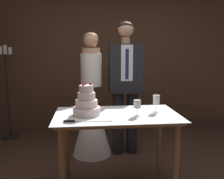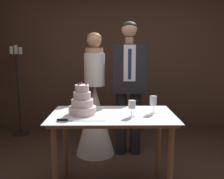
{
  "view_description": "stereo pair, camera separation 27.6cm",
  "coord_description": "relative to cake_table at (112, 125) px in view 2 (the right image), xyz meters",
  "views": [
    {
      "loc": [
        -0.53,
        -2.28,
        1.46
      ],
      "look_at": [
        -0.22,
        0.6,
        0.99
      ],
      "focal_mm": 40.0,
      "sensor_mm": 36.0,
      "label": 1
    },
    {
      "loc": [
        -0.25,
        -2.29,
        1.46
      ],
      "look_at": [
        -0.22,
        0.6,
        0.99
      ],
      "focal_mm": 40.0,
      "sensor_mm": 36.0,
      "label": 2
    }
  ],
  "objects": [
    {
      "name": "wall_back",
      "position": [
        0.22,
        2.21,
        0.7
      ],
      "size": [
        4.98,
        0.12,
        2.81
      ],
      "primitive_type": "cube",
      "color": "#513828",
      "rests_on": "ground_plane"
    },
    {
      "name": "cake_table",
      "position": [
        0.0,
        0.0,
        0.0
      ],
      "size": [
        1.24,
        0.74,
        0.81
      ],
      "color": "brown",
      "rests_on": "ground_plane"
    },
    {
      "name": "tiered_cake",
      "position": [
        -0.3,
        0.0,
        0.22
      ],
      "size": [
        0.27,
        0.27,
        0.32
      ],
      "color": "beige",
      "rests_on": "cake_table"
    },
    {
      "name": "cake_knife",
      "position": [
        -0.38,
        -0.24,
        0.12
      ],
      "size": [
        0.44,
        0.03,
        0.02
      ],
      "rotation": [
        0.0,
        0.0,
        -0.02
      ],
      "color": "silver",
      "rests_on": "cake_table"
    },
    {
      "name": "wine_glass_near",
      "position": [
        0.19,
        -0.09,
        0.22
      ],
      "size": [
        0.07,
        0.07,
        0.16
      ],
      "color": "silver",
      "rests_on": "cake_table"
    },
    {
      "name": "wine_glass_middle",
      "position": [
        0.41,
        0.03,
        0.23
      ],
      "size": [
        0.07,
        0.07,
        0.18
      ],
      "color": "silver",
      "rests_on": "cake_table"
    },
    {
      "name": "bride",
      "position": [
        -0.23,
        0.92,
        -0.09
      ],
      "size": [
        0.54,
        0.54,
        1.68
      ],
      "color": "white",
      "rests_on": "ground_plane"
    },
    {
      "name": "groom",
      "position": [
        0.23,
        0.92,
        0.32
      ],
      "size": [
        0.44,
        0.25,
        1.82
      ],
      "color": "black",
      "rests_on": "ground_plane"
    },
    {
      "name": "candle_stand",
      "position": [
        -1.58,
        1.74,
        0.07
      ],
      "size": [
        0.28,
        0.28,
        1.52
      ],
      "color": "black",
      "rests_on": "ground_plane"
    }
  ]
}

